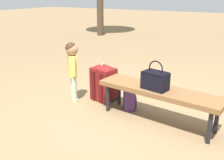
# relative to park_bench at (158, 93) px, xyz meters

# --- Properties ---
(ground_plane) EXTENTS (40.00, 40.00, 0.00)m
(ground_plane) POSITION_rel_park_bench_xyz_m (0.34, 0.08, -0.39)
(ground_plane) COLOR #8C704C
(ground_plane) RESTS_ON ground
(park_bench) EXTENTS (1.63, 0.57, 0.45)m
(park_bench) POSITION_rel_park_bench_xyz_m (0.00, 0.00, 0.00)
(park_bench) COLOR brown
(park_bench) RESTS_ON ground
(handbag) EXTENTS (0.35, 0.24, 0.37)m
(handbag) POSITION_rel_park_bench_xyz_m (0.04, 0.04, 0.18)
(handbag) COLOR black
(handbag) RESTS_ON park_bench
(child_standing) EXTENTS (0.20, 0.19, 0.91)m
(child_standing) POSITION_rel_park_bench_xyz_m (1.35, 0.01, 0.21)
(child_standing) COLOR #B2D8B2
(child_standing) RESTS_ON ground
(backpack_large) EXTENTS (0.40, 0.36, 0.59)m
(backpack_large) POSITION_rel_park_bench_xyz_m (0.97, -0.24, -0.10)
(backpack_large) COLOR maroon
(backpack_large) RESTS_ON ground
(backpack_small) EXTENTS (0.24, 0.25, 0.35)m
(backpack_small) POSITION_rel_park_bench_xyz_m (0.47, -0.15, -0.22)
(backpack_small) COLOR #4C2D66
(backpack_small) RESTS_ON ground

